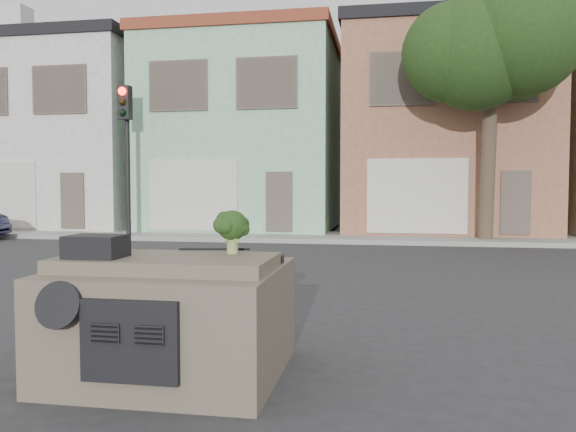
# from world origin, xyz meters

# --- Properties ---
(ground_plane) EXTENTS (120.00, 120.00, 0.00)m
(ground_plane) POSITION_xyz_m (0.00, 0.00, 0.00)
(ground_plane) COLOR #303033
(ground_plane) RESTS_ON ground
(sidewalk) EXTENTS (40.00, 3.00, 0.15)m
(sidewalk) POSITION_xyz_m (0.00, 10.50, 0.07)
(sidewalk) COLOR gray
(sidewalk) RESTS_ON ground
(townhouse_white) EXTENTS (7.20, 8.20, 7.55)m
(townhouse_white) POSITION_xyz_m (-11.00, 14.50, 3.77)
(townhouse_white) COLOR silver
(townhouse_white) RESTS_ON ground
(townhouse_mint) EXTENTS (7.20, 8.20, 7.55)m
(townhouse_mint) POSITION_xyz_m (-3.50, 14.50, 3.77)
(townhouse_mint) COLOR #91C9A2
(townhouse_mint) RESTS_ON ground
(townhouse_tan) EXTENTS (7.20, 8.20, 7.55)m
(townhouse_tan) POSITION_xyz_m (4.00, 14.50, 3.77)
(townhouse_tan) COLOR #9E654A
(townhouse_tan) RESTS_ON ground
(traffic_signal) EXTENTS (0.40, 0.40, 5.10)m
(traffic_signal) POSITION_xyz_m (-6.50, 9.50, 2.55)
(traffic_signal) COLOR black
(traffic_signal) RESTS_ON ground
(tree_near) EXTENTS (4.40, 4.00, 8.50)m
(tree_near) POSITION_xyz_m (5.00, 9.80, 4.25)
(tree_near) COLOR #213C15
(tree_near) RESTS_ON ground
(car_dashboard) EXTENTS (2.00, 1.80, 1.12)m
(car_dashboard) POSITION_xyz_m (0.00, -3.00, 0.56)
(car_dashboard) COLOR brown
(car_dashboard) RESTS_ON ground
(instrument_hump) EXTENTS (0.48, 0.38, 0.20)m
(instrument_hump) POSITION_xyz_m (-0.58, -3.35, 1.22)
(instrument_hump) COLOR black
(instrument_hump) RESTS_ON car_dashboard
(wiper_arm) EXTENTS (0.69, 0.15, 0.02)m
(wiper_arm) POSITION_xyz_m (0.28, -2.62, 1.13)
(wiper_arm) COLOR black
(wiper_arm) RESTS_ON car_dashboard
(broccoli) EXTENTS (0.42, 0.42, 0.42)m
(broccoli) POSITION_xyz_m (0.53, -2.86, 1.33)
(broccoli) COLOR #1A3211
(broccoli) RESTS_ON car_dashboard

